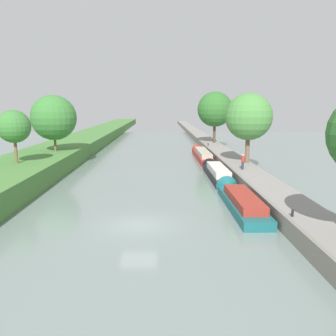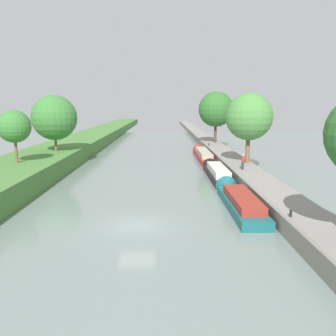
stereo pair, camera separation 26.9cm
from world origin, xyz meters
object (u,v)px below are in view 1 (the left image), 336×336
person_walking (243,161)px  mooring_bollard_far (208,144)px  narrowboat_red (202,154)px  mooring_bollard_near (292,213)px  narrowboat_teal (239,200)px  narrowboat_black (216,172)px

person_walking → mooring_bollard_far: size_ratio=3.69×
person_walking → mooring_bollard_far: 22.06m
narrowboat_red → person_walking: 15.67m
narrowboat_red → mooring_bollard_far: bearing=74.4°
mooring_bollard_near → narrowboat_red: bearing=93.4°
mooring_bollard_far → mooring_bollard_near: bearing=-90.0°
narrowboat_red → person_walking: bearing=-80.7°
narrowboat_teal → narrowboat_black: (-0.01, 11.34, 0.04)m
person_walking → mooring_bollard_near: bearing=-92.4°
narrowboat_teal → mooring_bollard_far: size_ratio=24.78×
narrowboat_red → mooring_bollard_near: 31.27m
narrowboat_teal → mooring_bollard_near: bearing=-72.9°
narrowboat_teal → person_walking: size_ratio=6.72×
narrowboat_teal → mooring_bollard_far: (1.88, 31.74, 0.85)m
narrowboat_teal → person_walking: person_walking is taller
narrowboat_red → mooring_bollard_far: 6.95m
person_walking → mooring_bollard_far: (-0.67, 22.04, -0.65)m
narrowboat_black → mooring_bollard_near: 17.57m
mooring_bollard_near → mooring_bollard_far: 37.85m
narrowboat_black → mooring_bollard_far: bearing=84.7°
narrowboat_teal → narrowboat_black: narrowboat_black is taller
narrowboat_black → narrowboat_red: bearing=89.8°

